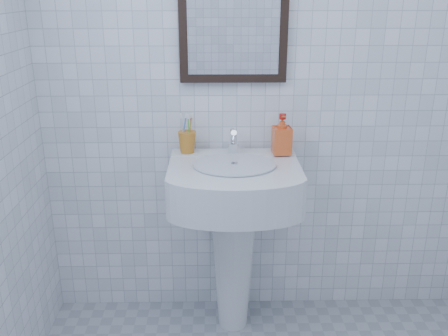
{
  "coord_description": "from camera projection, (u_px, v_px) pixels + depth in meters",
  "views": [
    {
      "loc": [
        -0.24,
        -1.18,
        1.66
      ],
      "look_at": [
        -0.21,
        0.86,
        0.92
      ],
      "focal_mm": 40.0,
      "sensor_mm": 36.0,
      "label": 1
    }
  ],
  "objects": [
    {
      "name": "wall_back",
      "position": [
        266.0,
        79.0,
        2.38
      ],
      "size": [
        2.2,
        0.02,
        2.5
      ],
      "primitive_type": "cube",
      "color": "white",
      "rests_on": "ground"
    },
    {
      "name": "wall_mirror",
      "position": [
        233.0,
        14.0,
        2.26
      ],
      "size": [
        0.5,
        0.04,
        0.62
      ],
      "color": "black",
      "rests_on": "wall_back"
    },
    {
      "name": "soap_dispenser",
      "position": [
        282.0,
        134.0,
        2.37
      ],
      "size": [
        0.09,
        0.1,
        0.19
      ],
      "primitive_type": "imported",
      "rotation": [
        0.0,
        0.0,
        0.09
      ],
      "color": "red",
      "rests_on": "washbasin"
    },
    {
      "name": "toothbrush_cup",
      "position": [
        187.0,
        142.0,
        2.39
      ],
      "size": [
        0.11,
        0.11,
        0.1
      ],
      "primitive_type": null,
      "rotation": [
        0.0,
        0.0,
        0.4
      ],
      "color": "orange",
      "rests_on": "washbasin"
    },
    {
      "name": "faucet",
      "position": [
        233.0,
        143.0,
        2.38
      ],
      "size": [
        0.05,
        0.11,
        0.13
      ],
      "color": "silver",
      "rests_on": "washbasin"
    },
    {
      "name": "washbasin",
      "position": [
        234.0,
        219.0,
        2.39
      ],
      "size": [
        0.6,
        0.44,
        0.92
      ],
      "color": "white",
      "rests_on": "ground"
    }
  ]
}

